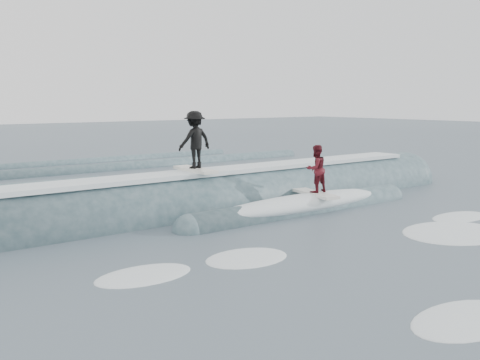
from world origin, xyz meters
TOP-DOWN VIEW (x-y plane):
  - ground at (0.00, 0.00)m, footprint 160.00×160.00m
  - breaking_wave at (0.18, 5.86)m, footprint 23.01×4.09m
  - surfer_black at (-1.11, 6.08)m, footprint 1.27×2.01m
  - surfer_red at (2.31, 3.88)m, footprint 0.87×2.06m
  - whitewater at (0.71, -0.50)m, footprint 12.76×6.70m
  - far_swells at (-2.71, 17.65)m, footprint 37.31×8.65m

SIDE VIEW (x-z plane):
  - ground at x=0.00m, z-range 0.00..0.00m
  - whitewater at x=0.71m, z-range -0.05..0.05m
  - far_swells at x=-2.71m, z-range -0.40..0.40m
  - breaking_wave at x=0.18m, z-range -1.28..1.35m
  - surfer_red at x=2.31m, z-range 0.46..2.17m
  - surfer_black at x=-1.11m, z-range 1.37..3.36m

